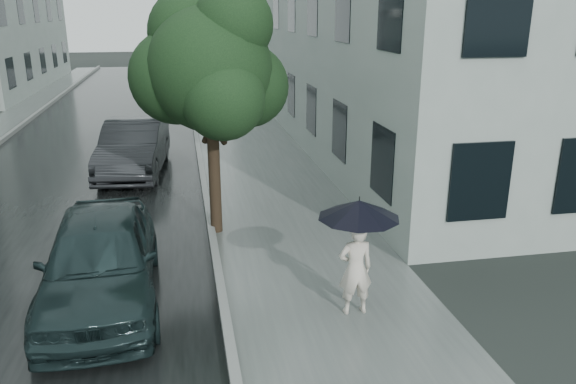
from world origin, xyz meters
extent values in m
plane|color=black|center=(0.00, 0.00, 0.00)|extent=(120.00, 120.00, 0.00)
cube|color=slate|center=(0.25, 12.00, 0.00)|extent=(3.50, 60.00, 0.01)
cube|color=slate|center=(-1.57, 12.00, 0.07)|extent=(0.15, 60.00, 0.15)
cube|color=black|center=(-5.08, 12.00, 0.00)|extent=(6.85, 60.00, 0.00)
cube|color=#93A099|center=(5.50, 19.50, 4.50)|extent=(7.00, 36.00, 9.00)
cube|color=black|center=(2.02, 19.50, 4.50)|extent=(0.08, 32.40, 7.20)
cube|color=black|center=(-10.32, 30.00, 4.00)|extent=(0.08, 16.20, 6.40)
imported|color=beige|center=(0.47, 0.03, 0.77)|extent=(0.57, 0.38, 1.52)
cylinder|color=black|center=(0.49, 0.01, 1.32)|extent=(0.02, 0.02, 0.62)
cone|color=black|center=(0.49, 0.01, 1.77)|extent=(1.60, 1.60, 0.28)
cylinder|color=black|center=(0.49, 0.01, 1.93)|extent=(0.02, 0.02, 0.08)
cylinder|color=black|center=(0.49, 0.01, 0.98)|extent=(0.03, 0.03, 0.06)
cylinder|color=#332619|center=(-1.45, 3.92, 1.26)|extent=(0.25, 0.25, 2.52)
sphere|color=#1E3C1B|center=(-1.45, 3.92, 3.49)|extent=(2.52, 2.52, 2.52)
sphere|color=#1E3C1B|center=(-0.67, 4.21, 3.10)|extent=(1.74, 1.74, 1.74)
sphere|color=#1E3C1B|center=(-2.13, 4.31, 3.30)|extent=(1.94, 1.94, 1.94)
sphere|color=#1E3C1B|center=(-1.26, 3.24, 3.00)|extent=(1.64, 1.64, 1.64)
sphere|color=#1E3C1B|center=(-1.74, 4.50, 4.17)|extent=(1.84, 1.84, 1.84)
sphere|color=#1E3C1B|center=(-0.97, 3.73, 4.36)|extent=(1.56, 1.56, 1.56)
cylinder|color=black|center=(-1.10, 12.11, 2.27)|extent=(0.12, 0.12, 4.54)
cylinder|color=black|center=(-1.10, 12.11, 0.10)|extent=(0.28, 0.28, 0.20)
cylinder|color=black|center=(-1.34, 12.14, 4.54)|extent=(0.51, 0.14, 0.08)
sphere|color=silver|center=(-1.64, 12.17, 4.49)|extent=(0.32, 0.32, 0.32)
imported|color=black|center=(-3.50, 1.16, 0.77)|extent=(1.98, 4.54, 1.52)
imported|color=#232528|center=(-3.50, 9.02, 0.77)|extent=(2.00, 4.77, 1.53)
camera|label=1|loc=(-2.06, -7.61, 4.65)|focal=35.00mm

